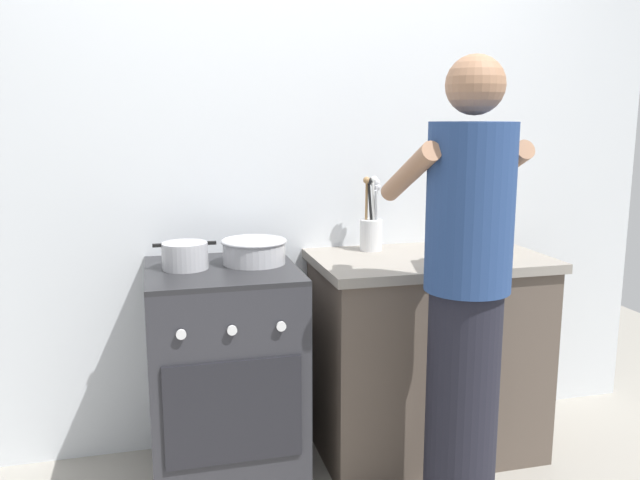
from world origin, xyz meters
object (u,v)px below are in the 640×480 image
spice_bottle (435,252)px  mixing_bowl (254,250)px  stove_range (225,374)px  person (465,300)px  oil_bottle (482,230)px  utensil_crock (371,227)px  pot (185,256)px

spice_bottle → mixing_bowl: bearing=169.5°
stove_range → person: 1.05m
person → oil_bottle: bearing=57.6°
utensil_crock → person: 0.75m
pot → person: person is taller
spice_bottle → oil_bottle: bearing=22.1°
stove_range → oil_bottle: bearing=1.2°
pot → oil_bottle: oil_bottle is taller
mixing_bowl → stove_range: bearing=-160.4°
mixing_bowl → person: (0.65, -0.60, -0.09)m
mixing_bowl → spice_bottle: bearing=-10.5°
mixing_bowl → person: size_ratio=0.16×
stove_range → oil_bottle: size_ratio=3.82×
spice_bottle → oil_bottle: (0.27, 0.11, 0.06)m
pot → person: 1.10m
pot → oil_bottle: (1.30, -0.00, 0.05)m
spice_bottle → stove_range: bearing=174.3°
stove_range → oil_bottle: oil_bottle is taller
utensil_crock → oil_bottle: utensil_crock is taller
mixing_bowl → spice_bottle: 0.76m
stove_range → pot: bearing=170.1°
stove_range → person: bearing=-34.6°
pot → oil_bottle: bearing=-0.0°
pot → oil_bottle: size_ratio=1.05×
stove_range → mixing_bowl: 0.53m
stove_range → utensil_crock: 0.91m
spice_bottle → pot: bearing=173.7°
oil_bottle → spice_bottle: bearing=-157.9°
stove_range → pot: size_ratio=3.63×
pot → spice_bottle: (1.02, -0.11, -0.01)m
mixing_bowl → spice_bottle: size_ratio=3.39×
stove_range → spice_bottle: bearing=-5.7°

